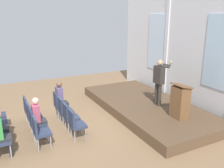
# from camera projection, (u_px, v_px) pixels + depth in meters

# --- Properties ---
(ground_plane) EXTENTS (13.12, 13.12, 0.00)m
(ground_plane) POSITION_uv_depth(u_px,v_px,m) (61.00, 128.00, 7.92)
(ground_plane) COLOR #846647
(rear_partition) EXTENTS (8.54, 0.14, 4.60)m
(rear_partition) POSITION_uv_depth(u_px,v_px,m) (184.00, 49.00, 9.45)
(rear_partition) COLOR silver
(rear_partition) RESTS_ON ground
(stage_platform) EXTENTS (5.92, 2.80, 0.35)m
(stage_platform) POSITION_uv_depth(u_px,v_px,m) (146.00, 106.00, 9.33)
(stage_platform) COLOR brown
(stage_platform) RESTS_ON ground
(speaker) EXTENTS (0.51, 0.69, 1.71)m
(speaker) POSITION_uv_depth(u_px,v_px,m) (159.00, 79.00, 8.76)
(speaker) COLOR #332D28
(speaker) RESTS_ON stage_platform
(mic_stand) EXTENTS (0.28, 0.28, 1.55)m
(mic_stand) POSITION_uv_depth(u_px,v_px,m) (157.00, 92.00, 9.40)
(mic_stand) COLOR black
(mic_stand) RESTS_ON stage_platform
(lectern) EXTENTS (0.60, 0.48, 1.16)m
(lectern) POSITION_uv_depth(u_px,v_px,m) (180.00, 102.00, 7.77)
(lectern) COLOR brown
(lectern) RESTS_ON stage_platform
(chair_r0_c0) EXTENTS (0.46, 0.44, 0.94)m
(chair_r0_c0) POSITION_uv_depth(u_px,v_px,m) (59.00, 103.00, 8.64)
(chair_r0_c0) COLOR #99999E
(chair_r0_c0) RESTS_ON ground
(audience_r0_c0) EXTENTS (0.36, 0.39, 1.34)m
(audience_r0_c0) POSITION_uv_depth(u_px,v_px,m) (61.00, 97.00, 8.62)
(audience_r0_c0) COLOR #2D2D33
(audience_r0_c0) RESTS_ON ground
(chair_r0_c1) EXTENTS (0.46, 0.44, 0.94)m
(chair_r0_c1) POSITION_uv_depth(u_px,v_px,m) (64.00, 109.00, 8.12)
(chair_r0_c1) COLOR #99999E
(chair_r0_c1) RESTS_ON ground
(chair_r0_c2) EXTENTS (0.46, 0.44, 0.94)m
(chair_r0_c2) POSITION_uv_depth(u_px,v_px,m) (69.00, 116.00, 7.59)
(chair_r0_c2) COLOR #99999E
(chair_r0_c2) RESTS_ON ground
(chair_r0_c3) EXTENTS (0.46, 0.44, 0.94)m
(chair_r0_c3) POSITION_uv_depth(u_px,v_px,m) (75.00, 123.00, 7.07)
(chair_r0_c3) COLOR #99999E
(chair_r0_c3) RESTS_ON ground
(chair_r1_c0) EXTENTS (0.46, 0.44, 0.94)m
(chair_r1_c0) POSITION_uv_depth(u_px,v_px,m) (29.00, 108.00, 8.19)
(chair_r1_c0) COLOR #99999E
(chair_r1_c0) RESTS_ON ground
(chair_r1_c1) EXTENTS (0.46, 0.44, 0.94)m
(chair_r1_c1) POSITION_uv_depth(u_px,v_px,m) (32.00, 115.00, 7.67)
(chair_r1_c1) COLOR #99999E
(chair_r1_c1) RESTS_ON ground
(chair_r1_c2) EXTENTS (0.46, 0.44, 0.94)m
(chair_r1_c2) POSITION_uv_depth(u_px,v_px,m) (36.00, 122.00, 7.14)
(chair_r1_c2) COLOR #99999E
(chair_r1_c2) RESTS_ON ground
(audience_r1_c2) EXTENTS (0.36, 0.39, 1.29)m
(audience_r1_c2) POSITION_uv_depth(u_px,v_px,m) (38.00, 116.00, 7.13)
(audience_r1_c2) COLOR #2D2D33
(audience_r1_c2) RESTS_ON ground
(chair_r1_c3) EXTENTS (0.46, 0.44, 0.94)m
(chair_r1_c3) POSITION_uv_depth(u_px,v_px,m) (40.00, 130.00, 6.62)
(chair_r1_c3) COLOR #99999E
(chair_r1_c3) RESTS_ON ground
(audience_r2_c3) EXTENTS (0.36, 0.39, 1.30)m
(audience_r2_c3) POSITION_uv_depth(u_px,v_px,m) (1.00, 132.00, 6.15)
(audience_r2_c3) COLOR #2D2D33
(audience_r2_c3) RESTS_ON ground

